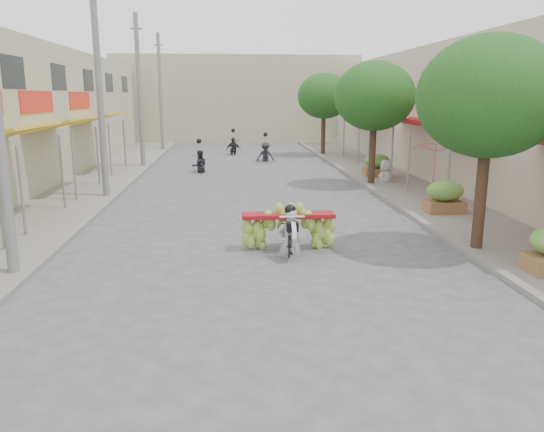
% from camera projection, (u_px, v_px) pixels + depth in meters
% --- Properties ---
extents(ground, '(120.00, 120.00, 0.00)m').
position_uv_depth(ground, '(275.00, 327.00, 8.96)').
color(ground, '#56565B').
rests_on(ground, ground).
extents(sidewalk_left, '(4.00, 60.00, 0.12)m').
position_uv_depth(sidewalk_left, '(85.00, 184.00, 22.97)').
color(sidewalk_left, gray).
rests_on(sidewalk_left, ground).
extents(sidewalk_right, '(4.00, 60.00, 0.12)m').
position_uv_depth(sidewalk_right, '(400.00, 180.00, 24.08)').
color(sidewalk_right, gray).
rests_on(sidewalk_right, ground).
extents(shophouse_row_right, '(9.77, 40.00, 6.00)m').
position_uv_depth(shophouse_row_right, '(524.00, 115.00, 22.85)').
color(shophouse_row_right, '#B8AD98').
rests_on(shophouse_row_right, ground).
extents(far_building, '(20.00, 6.00, 7.00)m').
position_uv_depth(far_building, '(236.00, 99.00, 45.11)').
color(far_building, '#ADA788').
rests_on(far_building, ground).
extents(utility_pole_mid, '(0.60, 0.24, 8.00)m').
position_uv_depth(utility_pole_mid, '(99.00, 90.00, 19.30)').
color(utility_pole_mid, slate).
rests_on(utility_pole_mid, ground).
extents(utility_pole_far, '(0.60, 0.24, 8.00)m').
position_uv_depth(utility_pole_far, '(139.00, 92.00, 28.05)').
color(utility_pole_far, slate).
rests_on(utility_pole_far, ground).
extents(utility_pole_back, '(0.60, 0.24, 8.00)m').
position_uv_depth(utility_pole_back, '(160.00, 93.00, 36.80)').
color(utility_pole_back, slate).
rests_on(utility_pole_back, ground).
extents(street_tree_near, '(3.40, 3.40, 5.25)m').
position_uv_depth(street_tree_near, '(489.00, 97.00, 12.44)').
color(street_tree_near, '#3A2719').
rests_on(street_tree_near, ground).
extents(street_tree_mid, '(3.40, 3.40, 5.25)m').
position_uv_depth(street_tree_mid, '(375.00, 96.00, 22.16)').
color(street_tree_mid, '#3A2719').
rests_on(street_tree_mid, ground).
extents(street_tree_far, '(3.40, 3.40, 5.25)m').
position_uv_depth(street_tree_far, '(324.00, 96.00, 33.82)').
color(street_tree_far, '#3A2719').
rests_on(street_tree_far, ground).
extents(produce_crate_mid, '(1.20, 0.88, 1.16)m').
position_uv_depth(produce_crate_mid, '(445.00, 194.00, 17.07)').
color(produce_crate_mid, brown).
rests_on(produce_crate_mid, ground).
extents(produce_crate_far, '(1.20, 0.88, 1.16)m').
position_uv_depth(produce_crate_far, '(377.00, 163.00, 24.85)').
color(produce_crate_far, brown).
rests_on(produce_crate_far, ground).
extents(banana_motorbike, '(2.33, 1.76, 2.09)m').
position_uv_depth(banana_motorbike, '(289.00, 224.00, 13.19)').
color(banana_motorbike, black).
rests_on(banana_motorbike, ground).
extents(market_umbrella, '(2.22, 2.22, 1.56)m').
position_uv_depth(market_umbrella, '(437.00, 141.00, 17.28)').
color(market_umbrella, red).
rests_on(market_umbrella, ground).
extents(pedestrian, '(1.04, 1.04, 1.87)m').
position_uv_depth(pedestrian, '(386.00, 160.00, 23.35)').
color(pedestrian, silver).
rests_on(pedestrian, ground).
extents(bg_motorbike_a, '(0.88, 1.58, 1.95)m').
position_uv_depth(bg_motorbike_a, '(199.00, 157.00, 26.87)').
color(bg_motorbike_a, black).
rests_on(bg_motorbike_a, ground).
extents(bg_motorbike_b, '(1.09, 1.77, 1.95)m').
position_uv_depth(bg_motorbike_b, '(265.00, 147.00, 31.36)').
color(bg_motorbike_b, black).
rests_on(bg_motorbike_b, ground).
extents(bg_motorbike_c, '(1.05, 1.75, 1.95)m').
position_uv_depth(bg_motorbike_c, '(233.00, 143.00, 34.99)').
color(bg_motorbike_c, black).
rests_on(bg_motorbike_c, ground).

